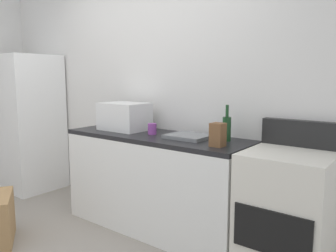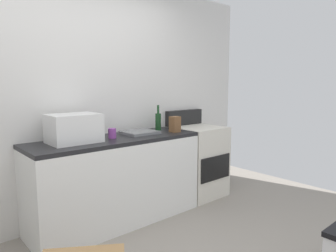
% 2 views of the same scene
% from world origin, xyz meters
% --- Properties ---
extents(wall_back, '(5.00, 0.10, 2.60)m').
position_xyz_m(wall_back, '(0.00, 1.55, 1.30)').
color(wall_back, silver).
rests_on(wall_back, ground_plane).
extents(kitchen_counter, '(1.80, 0.60, 0.90)m').
position_xyz_m(kitchen_counter, '(0.30, 1.20, 0.45)').
color(kitchen_counter, white).
rests_on(kitchen_counter, ground_plane).
extents(refrigerator, '(0.68, 0.66, 1.69)m').
position_xyz_m(refrigerator, '(-1.75, 1.15, 0.85)').
color(refrigerator, white).
rests_on(refrigerator, ground_plane).
extents(stove_oven, '(0.60, 0.61, 1.10)m').
position_xyz_m(stove_oven, '(1.52, 1.21, 0.47)').
color(stove_oven, silver).
rests_on(stove_oven, ground_plane).
extents(microwave, '(0.46, 0.34, 0.27)m').
position_xyz_m(microwave, '(-0.13, 1.23, 1.04)').
color(microwave, white).
rests_on(microwave, kitchen_counter).
extents(sink_basin, '(0.36, 0.32, 0.03)m').
position_xyz_m(sink_basin, '(0.63, 1.25, 0.92)').
color(sink_basin, slate).
rests_on(sink_basin, kitchen_counter).
extents(wine_bottle, '(0.07, 0.07, 0.30)m').
position_xyz_m(wine_bottle, '(0.96, 1.32, 1.01)').
color(wine_bottle, '#193F1E').
rests_on(wine_bottle, kitchen_counter).
extents(coffee_mug, '(0.08, 0.08, 0.10)m').
position_xyz_m(coffee_mug, '(0.26, 1.20, 0.95)').
color(coffee_mug, purple).
rests_on(coffee_mug, kitchen_counter).
extents(knife_block, '(0.10, 0.10, 0.18)m').
position_xyz_m(knife_block, '(1.01, 1.08, 0.99)').
color(knife_block, brown).
rests_on(knife_block, kitchen_counter).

